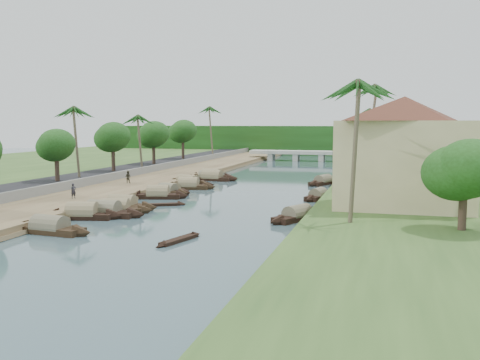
% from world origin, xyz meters
% --- Properties ---
extents(ground, '(220.00, 220.00, 0.00)m').
position_xyz_m(ground, '(0.00, 0.00, 0.00)').
color(ground, '#3C545B').
rests_on(ground, ground).
extents(left_bank, '(10.00, 180.00, 0.80)m').
position_xyz_m(left_bank, '(-16.00, 20.00, 0.40)').
color(left_bank, brown).
rests_on(left_bank, ground).
extents(right_bank, '(16.00, 180.00, 1.20)m').
position_xyz_m(right_bank, '(19.00, 20.00, 0.60)').
color(right_bank, '#2E4E1F').
rests_on(right_bank, ground).
extents(road, '(8.00, 180.00, 1.40)m').
position_xyz_m(road, '(-24.50, 20.00, 0.70)').
color(road, black).
rests_on(road, ground).
extents(retaining_wall, '(0.40, 180.00, 1.10)m').
position_xyz_m(retaining_wall, '(-20.20, 20.00, 1.35)').
color(retaining_wall, gray).
rests_on(retaining_wall, left_bank).
extents(treeline, '(120.00, 14.00, 8.00)m').
position_xyz_m(treeline, '(0.00, 100.00, 4.00)').
color(treeline, '#193E10').
rests_on(treeline, ground).
extents(bridge, '(28.00, 4.00, 2.40)m').
position_xyz_m(bridge, '(0.00, 72.00, 1.72)').
color(bridge, '#ADADA2').
rests_on(bridge, ground).
extents(building_near, '(14.85, 14.85, 10.20)m').
position_xyz_m(building_near, '(18.99, -2.00, 6.38)').
color(building_near, beige).
rests_on(building_near, right_bank).
extents(building_mid, '(14.11, 14.11, 9.70)m').
position_xyz_m(building_mid, '(19.99, 14.00, 6.13)').
color(building_mid, '#CA9C8F').
rests_on(building_mid, right_bank).
extents(building_far, '(15.59, 15.59, 10.20)m').
position_xyz_m(building_far, '(18.99, 28.00, 6.38)').
color(building_far, beige).
rests_on(building_far, right_bank).
extents(building_distant, '(12.62, 12.62, 9.20)m').
position_xyz_m(building_distant, '(19.99, 48.00, 5.88)').
color(building_distant, beige).
rests_on(building_distant, right_bank).
extents(sampan_0, '(8.45, 2.60, 2.19)m').
position_xyz_m(sampan_0, '(-8.92, -15.72, 0.42)').
color(sampan_0, black).
rests_on(sampan_0, ground).
extents(sampan_1, '(8.26, 3.41, 2.38)m').
position_xyz_m(sampan_1, '(-9.98, -9.13, 0.42)').
color(sampan_1, black).
rests_on(sampan_1, ground).
extents(sampan_2, '(8.06, 3.24, 2.10)m').
position_xyz_m(sampan_2, '(-8.58, -5.40, 0.41)').
color(sampan_2, black).
rests_on(sampan_2, ground).
extents(sampan_3, '(8.86, 2.19, 2.36)m').
position_xyz_m(sampan_3, '(-8.69, -7.47, 0.42)').
color(sampan_3, black).
rests_on(sampan_3, ground).
extents(sampan_4, '(8.08, 2.17, 2.28)m').
position_xyz_m(sampan_4, '(-8.97, -3.19, 0.42)').
color(sampan_4, black).
rests_on(sampan_4, ground).
extents(sampan_5, '(7.75, 3.56, 2.38)m').
position_xyz_m(sampan_5, '(-8.66, 5.29, 0.42)').
color(sampan_5, black).
rests_on(sampan_5, ground).
extents(sampan_6, '(6.61, 2.89, 1.97)m').
position_xyz_m(sampan_6, '(-9.05, 8.94, 0.41)').
color(sampan_6, black).
rests_on(sampan_6, ground).
extents(sampan_7, '(7.12, 3.70, 1.92)m').
position_xyz_m(sampan_7, '(-9.02, 9.71, 0.41)').
color(sampan_7, black).
rests_on(sampan_7, ground).
extents(sampan_8, '(7.87, 3.03, 2.36)m').
position_xyz_m(sampan_8, '(-8.41, 14.78, 0.42)').
color(sampan_8, black).
rests_on(sampan_8, ground).
extents(sampan_9, '(7.36, 2.44, 1.88)m').
position_xyz_m(sampan_9, '(-9.08, 17.23, 0.41)').
color(sampan_9, black).
rests_on(sampan_9, ground).
extents(sampan_10, '(8.51, 4.34, 2.30)m').
position_xyz_m(sampan_10, '(-9.88, 18.37, 0.42)').
color(sampan_10, black).
rests_on(sampan_10, ground).
extents(sampan_11, '(8.91, 2.53, 2.49)m').
position_xyz_m(sampan_11, '(-8.70, 25.86, 0.42)').
color(sampan_11, black).
rests_on(sampan_11, ground).
extents(sampan_12, '(9.54, 3.48, 2.23)m').
position_xyz_m(sampan_12, '(-9.29, 26.22, 0.42)').
color(sampan_12, black).
rests_on(sampan_12, ground).
extents(sampan_13, '(8.28, 2.01, 2.26)m').
position_xyz_m(sampan_13, '(-9.99, 29.03, 0.42)').
color(sampan_13, black).
rests_on(sampan_13, ground).
extents(sampan_14, '(5.09, 8.05, 2.03)m').
position_xyz_m(sampan_14, '(9.71, -4.47, 0.41)').
color(sampan_14, black).
rests_on(sampan_14, ground).
extents(sampan_15, '(3.24, 7.03, 1.90)m').
position_xyz_m(sampan_15, '(9.90, 9.52, 0.41)').
color(sampan_15, black).
rests_on(sampan_15, ground).
extents(sampan_16, '(4.64, 8.34, 2.07)m').
position_xyz_m(sampan_16, '(8.74, 25.07, 0.41)').
color(sampan_16, black).
rests_on(sampan_16, ground).
extents(canoe_0, '(2.20, 5.63, 0.74)m').
position_xyz_m(canoe_0, '(2.42, -15.77, 0.10)').
color(canoe_0, black).
rests_on(canoe_0, ground).
extents(canoe_1, '(5.02, 3.16, 0.84)m').
position_xyz_m(canoe_1, '(-5.87, 0.14, 0.10)').
color(canoe_1, black).
rests_on(canoe_1, ground).
extents(canoe_2, '(5.20, 2.86, 0.78)m').
position_xyz_m(canoe_2, '(-9.68, 16.74, 0.10)').
color(canoe_2, black).
rests_on(canoe_2, ground).
extents(palm_0, '(3.20, 3.20, 12.40)m').
position_xyz_m(palm_0, '(15.00, -10.84, 11.78)').
color(palm_0, brown).
rests_on(palm_0, ground).
extents(palm_1, '(3.20, 3.20, 9.50)m').
position_xyz_m(palm_1, '(16.00, 7.52, 8.98)').
color(palm_1, brown).
rests_on(palm_1, ground).
extents(palm_2, '(3.20, 3.20, 14.17)m').
position_xyz_m(palm_2, '(15.00, 21.06, 13.49)').
color(palm_2, brown).
rests_on(palm_2, ground).
extents(palm_3, '(3.20, 3.20, 10.67)m').
position_xyz_m(palm_3, '(16.00, 39.41, 10.11)').
color(palm_3, brown).
rests_on(palm_3, ground).
extents(palm_5, '(3.20, 3.20, 11.15)m').
position_xyz_m(palm_5, '(-24.00, 12.63, 10.78)').
color(palm_5, brown).
rests_on(palm_5, ground).
extents(palm_6, '(3.20, 3.20, 10.18)m').
position_xyz_m(palm_6, '(-22.00, 28.42, 9.84)').
color(palm_6, brown).
rests_on(palm_6, ground).
extents(palm_7, '(3.20, 3.20, 11.83)m').
position_xyz_m(palm_7, '(14.00, 54.71, 11.23)').
color(palm_7, brown).
rests_on(palm_7, ground).
extents(palm_8, '(3.20, 3.20, 12.47)m').
position_xyz_m(palm_8, '(-20.50, 61.59, 12.05)').
color(palm_8, brown).
rests_on(palm_8, ground).
extents(tree_2, '(4.69, 4.69, 6.58)m').
position_xyz_m(tree_2, '(-24.00, 7.65, 5.98)').
color(tree_2, '#4C382B').
rests_on(tree_2, ground).
extents(tree_3, '(5.27, 5.27, 7.48)m').
position_xyz_m(tree_3, '(-24.00, 22.63, 6.64)').
color(tree_3, '#4C382B').
rests_on(tree_3, ground).
extents(tree_4, '(5.52, 5.52, 7.66)m').
position_xyz_m(tree_4, '(-24.00, 37.85, 6.72)').
color(tree_4, '#4C382B').
rests_on(tree_4, ground).
extents(tree_5, '(5.42, 5.42, 7.97)m').
position_xyz_m(tree_5, '(-24.00, 52.61, 7.06)').
color(tree_5, '#4C382B').
rests_on(tree_5, ground).
extents(tree_6, '(4.14, 4.14, 6.67)m').
position_xyz_m(tree_6, '(24.00, 28.88, 6.06)').
color(tree_6, '#4C382B').
rests_on(tree_6, ground).
extents(tree_7, '(5.00, 5.00, 6.45)m').
position_xyz_m(tree_7, '(23.00, -11.66, 5.53)').
color(tree_7, '#4C382B').
rests_on(tree_7, ground).
extents(person_near, '(0.67, 0.72, 1.64)m').
position_xyz_m(person_near, '(-15.24, -2.32, 1.62)').
color(person_near, '#28262E').
rests_on(person_near, left_bank).
extents(person_far, '(0.88, 0.71, 1.68)m').
position_xyz_m(person_far, '(-16.36, 12.60, 1.64)').
color(person_far, '#312F22').
rests_on(person_far, left_bank).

